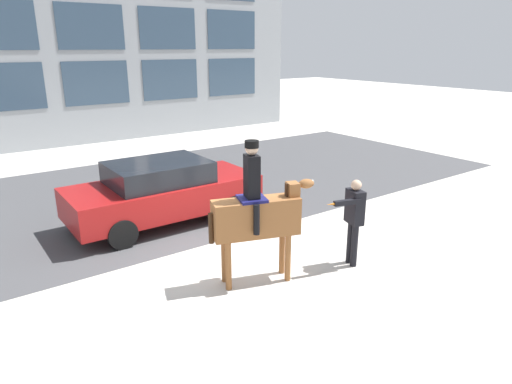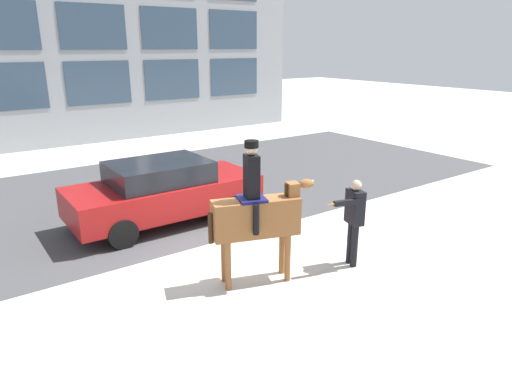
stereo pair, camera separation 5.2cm
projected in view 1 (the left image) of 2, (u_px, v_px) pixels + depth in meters
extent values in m
plane|color=beige|center=(218.00, 253.00, 9.52)|extent=(80.00, 80.00, 0.00)
cube|color=#444447|center=(133.00, 195.00, 13.19)|extent=(23.75, 8.50, 0.01)
cube|color=#33475B|center=(7.00, 87.00, 17.68)|extent=(2.79, 0.02, 1.83)
cube|color=#33475B|center=(97.00, 83.00, 19.61)|extent=(2.79, 0.02, 1.83)
cube|color=#33475B|center=(171.00, 80.00, 21.55)|extent=(2.79, 0.02, 1.83)
cube|color=#33475B|center=(233.00, 77.00, 23.48)|extent=(2.79, 0.02, 1.83)
cube|color=#33475B|center=(91.00, 27.00, 18.91)|extent=(2.79, 0.02, 1.83)
cube|color=#33475B|center=(168.00, 28.00, 20.85)|extent=(2.79, 0.02, 1.83)
cube|color=#33475B|center=(232.00, 30.00, 22.78)|extent=(2.79, 0.02, 1.83)
cube|color=brown|center=(256.00, 217.00, 8.03)|extent=(1.61, 0.91, 0.67)
cylinder|color=brown|center=(282.00, 251.00, 8.57)|extent=(0.11, 0.11, 0.91)
cylinder|color=brown|center=(288.00, 258.00, 8.29)|extent=(0.11, 0.11, 0.91)
cylinder|color=brown|center=(224.00, 259.00, 8.26)|extent=(0.11, 0.11, 0.91)
cylinder|color=brown|center=(228.00, 266.00, 7.98)|extent=(0.11, 0.11, 0.91)
cube|color=brown|center=(293.00, 195.00, 8.12)|extent=(0.27, 0.29, 0.48)
cube|color=#382314|center=(286.00, 195.00, 8.08)|extent=(0.06, 0.09, 0.43)
ellipsoid|color=brown|center=(306.00, 184.00, 8.13)|extent=(0.34, 0.28, 0.17)
cube|color=silver|center=(311.00, 182.00, 8.15)|extent=(0.11, 0.08, 0.07)
cylinder|color=#382314|center=(211.00, 228.00, 7.84)|extent=(0.09, 0.09, 0.55)
cube|color=#14144C|center=(252.00, 199.00, 7.90)|extent=(0.59, 0.60, 0.05)
cube|color=black|center=(252.00, 176.00, 7.78)|extent=(0.31, 0.37, 0.75)
sphere|color=#D1A889|center=(252.00, 149.00, 7.63)|extent=(0.22, 0.22, 0.22)
cylinder|color=black|center=(252.00, 144.00, 7.61)|extent=(0.24, 0.24, 0.12)
cylinder|color=black|center=(248.00, 209.00, 8.24)|extent=(0.11, 0.11, 0.54)
cylinder|color=black|center=(257.00, 220.00, 7.74)|extent=(0.11, 0.11, 0.54)
cylinder|color=black|center=(354.00, 245.00, 8.84)|extent=(0.13, 0.13, 0.87)
cylinder|color=black|center=(350.00, 242.00, 8.99)|extent=(0.13, 0.13, 0.87)
cube|color=black|center=(355.00, 207.00, 8.68)|extent=(0.32, 0.45, 0.67)
sphere|color=#D1A889|center=(356.00, 185.00, 8.55)|extent=(0.20, 0.20, 0.20)
cube|color=black|center=(348.00, 202.00, 8.38)|extent=(0.55, 0.24, 0.09)
cone|color=orange|center=(331.00, 204.00, 8.27)|extent=(0.19, 0.09, 0.04)
cube|color=maroon|center=(164.00, 195.00, 11.02)|extent=(4.52, 1.91, 0.71)
cube|color=black|center=(158.00, 172.00, 10.77)|extent=(2.26, 1.68, 0.50)
cylinder|color=black|center=(233.00, 208.00, 11.22)|extent=(0.65, 0.23, 0.65)
cylinder|color=black|center=(198.00, 190.00, 12.58)|extent=(0.65, 0.23, 0.65)
cylinder|color=black|center=(122.00, 234.00, 9.67)|extent=(0.65, 0.23, 0.65)
cylinder|color=black|center=(96.00, 211.00, 11.03)|extent=(0.65, 0.23, 0.65)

